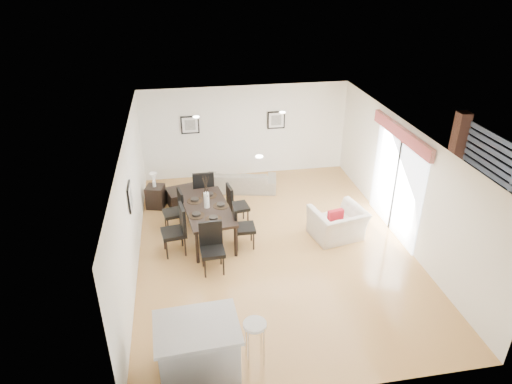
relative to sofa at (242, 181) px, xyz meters
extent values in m
plane|color=tan|center=(0.29, -2.93, -0.28)|extent=(8.00, 8.00, 0.00)
cube|color=white|center=(0.29, 1.07, 1.07)|extent=(6.00, 0.04, 2.70)
cube|color=white|center=(0.29, -6.93, 1.07)|extent=(6.00, 0.04, 2.70)
cube|color=white|center=(-2.71, -2.93, 1.07)|extent=(0.04, 8.00, 2.70)
cube|color=white|center=(3.29, -2.93, 1.07)|extent=(0.04, 8.00, 2.70)
cube|color=white|center=(0.29, -2.93, 2.42)|extent=(6.00, 8.00, 0.02)
imported|color=#9E9680|center=(0.00, 0.00, 0.00)|extent=(2.06, 1.13, 0.57)
imported|color=beige|center=(1.85, -2.83, 0.09)|extent=(1.34, 1.23, 0.75)
imported|color=#385F29|center=(6.19, -2.05, 0.04)|extent=(0.39, 0.39, 0.65)
cube|color=black|center=(-1.12, -2.32, 0.50)|extent=(1.23, 2.07, 0.07)
cylinder|color=black|center=(-1.43, -3.28, 0.09)|extent=(0.08, 0.08, 0.75)
cylinder|color=black|center=(-1.66, -1.47, 0.09)|extent=(0.08, 0.08, 0.75)
cylinder|color=black|center=(-0.58, -3.17, 0.09)|extent=(0.08, 0.08, 0.75)
cylinder|color=black|center=(-0.82, -1.36, 0.09)|extent=(0.08, 0.08, 0.75)
cube|color=black|center=(-1.91, -2.81, 0.23)|extent=(0.58, 0.58, 0.09)
cube|color=black|center=(-1.69, -2.78, 0.55)|extent=(0.14, 0.52, 0.61)
cylinder|color=black|center=(-2.14, -2.64, -0.05)|extent=(0.04, 0.04, 0.47)
cylinder|color=black|center=(-1.74, -2.58, -0.05)|extent=(0.04, 0.04, 0.47)
cylinder|color=black|center=(-2.08, -3.04, -0.05)|extent=(0.04, 0.04, 0.47)
cylinder|color=black|center=(-1.68, -2.98, -0.05)|extent=(0.04, 0.04, 0.47)
cube|color=black|center=(-1.91, -1.83, 0.17)|extent=(0.54, 0.54, 0.08)
cube|color=black|center=(-1.71, -1.79, 0.46)|extent=(0.15, 0.46, 0.55)
cylinder|color=black|center=(-2.12, -1.69, -0.07)|extent=(0.04, 0.04, 0.42)
cylinder|color=black|center=(-1.77, -1.62, -0.07)|extent=(0.04, 0.04, 0.42)
cylinder|color=black|center=(-2.05, -2.04, -0.07)|extent=(0.04, 0.04, 0.42)
cylinder|color=black|center=(-1.70, -1.97, -0.07)|extent=(0.04, 0.04, 0.42)
cube|color=black|center=(-0.34, -2.81, 0.19)|extent=(0.48, 0.48, 0.08)
cube|color=black|center=(-0.55, -2.81, 0.49)|extent=(0.07, 0.47, 0.57)
cylinder|color=black|center=(-0.16, -3.00, -0.07)|extent=(0.04, 0.04, 0.43)
cylinder|color=black|center=(-0.53, -2.99, -0.07)|extent=(0.04, 0.04, 0.43)
cylinder|color=black|center=(-0.15, -2.63, -0.07)|extent=(0.04, 0.04, 0.43)
cylinder|color=black|center=(-0.52, -2.62, -0.07)|extent=(0.04, 0.04, 0.43)
cube|color=black|center=(-0.34, -1.83, 0.19)|extent=(0.54, 0.54, 0.08)
cube|color=black|center=(-0.55, -1.86, 0.49)|extent=(0.13, 0.48, 0.57)
cylinder|color=black|center=(-0.13, -1.99, -0.07)|extent=(0.04, 0.04, 0.44)
cylinder|color=black|center=(-0.50, -2.04, -0.07)|extent=(0.04, 0.04, 0.44)
cylinder|color=black|center=(-0.18, -1.62, -0.07)|extent=(0.04, 0.04, 0.44)
cylinder|color=black|center=(-0.55, -1.67, -0.07)|extent=(0.04, 0.04, 0.44)
cube|color=black|center=(-1.12, -3.62, 0.20)|extent=(0.51, 0.51, 0.08)
cube|color=black|center=(-1.13, -3.41, 0.51)|extent=(0.49, 0.09, 0.58)
cylinder|color=black|center=(-1.31, -3.82, -0.06)|extent=(0.04, 0.04, 0.45)
cylinder|color=black|center=(-1.32, -3.44, -0.06)|extent=(0.04, 0.04, 0.45)
cylinder|color=black|center=(-0.93, -3.81, -0.06)|extent=(0.04, 0.04, 0.45)
cylinder|color=black|center=(-0.94, -3.43, -0.06)|extent=(0.04, 0.04, 0.45)
cube|color=black|center=(-1.12, -1.01, 0.24)|extent=(0.53, 0.53, 0.09)
cube|color=black|center=(-1.12, -1.24, 0.57)|extent=(0.53, 0.07, 0.63)
cylinder|color=black|center=(-0.92, -0.81, -0.04)|extent=(0.04, 0.04, 0.48)
cylinder|color=black|center=(-0.92, -1.22, -0.04)|extent=(0.04, 0.04, 0.48)
cylinder|color=black|center=(-1.33, -0.81, -0.04)|extent=(0.04, 0.04, 0.48)
cylinder|color=black|center=(-1.33, -1.22, -0.04)|extent=(0.04, 0.04, 0.48)
cylinder|color=white|center=(-1.12, -2.32, 0.72)|extent=(0.13, 0.13, 0.37)
cylinder|color=black|center=(-0.80, -2.32, 0.54)|extent=(0.36, 0.36, 0.01)
cylinder|color=black|center=(-0.80, -2.32, 0.57)|extent=(0.19, 0.19, 0.05)
cylinder|color=black|center=(-1.03, -1.76, 0.54)|extent=(0.36, 0.36, 0.01)
cylinder|color=black|center=(-1.03, -1.76, 0.57)|extent=(0.19, 0.19, 0.05)
cylinder|color=black|center=(-1.38, -1.98, 0.54)|extent=(0.36, 0.36, 0.01)
cylinder|color=black|center=(-1.38, -1.98, 0.57)|extent=(0.19, 0.19, 0.05)
cylinder|color=black|center=(-1.38, -2.66, 0.54)|extent=(0.36, 0.36, 0.01)
cylinder|color=black|center=(-1.38, -2.66, 0.57)|extent=(0.19, 0.19, 0.05)
cylinder|color=black|center=(-1.03, -2.88, 0.54)|extent=(0.36, 0.36, 0.01)
cylinder|color=black|center=(-1.03, -2.88, 0.57)|extent=(0.19, 0.19, 0.05)
cube|color=black|center=(-1.49, -0.57, -0.06)|extent=(1.25, 0.93, 0.45)
cube|color=black|center=(-2.36, -0.59, 0.01)|extent=(0.54, 0.54, 0.59)
cylinder|color=white|center=(-2.36, -0.59, 0.39)|extent=(0.09, 0.09, 0.16)
cone|color=beige|center=(-2.36, -0.59, 0.58)|extent=(0.20, 0.20, 0.22)
cube|color=maroon|center=(1.74, -2.94, 0.33)|extent=(0.39, 0.19, 0.37)
cube|color=silver|center=(-1.58, -6.16, 0.14)|extent=(1.25, 0.96, 0.85)
cube|color=#BBBCBE|center=(-1.58, -6.16, 0.60)|extent=(1.35, 1.07, 0.06)
cylinder|color=silver|center=(-0.67, -6.16, 0.51)|extent=(0.37, 0.37, 0.05)
cylinder|color=silver|center=(-0.55, -6.03, 0.11)|extent=(0.03, 0.03, 0.79)
cylinder|color=silver|center=(-0.80, -6.03, 0.11)|extent=(0.03, 0.03, 0.79)
cylinder|color=silver|center=(-0.80, -6.28, 0.11)|extent=(0.03, 0.03, 0.79)
cylinder|color=silver|center=(-0.55, -6.28, 0.11)|extent=(0.03, 0.03, 0.79)
cube|color=black|center=(-1.31, 1.04, 1.37)|extent=(0.52, 0.03, 0.52)
cube|color=white|center=(-1.31, 1.04, 1.37)|extent=(0.44, 0.04, 0.44)
cube|color=#5A5B55|center=(-1.31, 1.04, 1.37)|extent=(0.30, 0.04, 0.30)
cube|color=black|center=(1.19, 1.04, 1.37)|extent=(0.52, 0.03, 0.52)
cube|color=white|center=(1.19, 1.04, 1.37)|extent=(0.44, 0.04, 0.44)
cube|color=#5A5B55|center=(1.19, 1.04, 1.37)|extent=(0.30, 0.04, 0.30)
cube|color=black|center=(-2.68, -3.13, 1.37)|extent=(0.03, 0.52, 0.52)
cube|color=white|center=(-2.68, -3.13, 1.37)|extent=(0.04, 0.44, 0.44)
cube|color=#5A5B55|center=(-2.68, -3.13, 1.37)|extent=(0.04, 0.30, 0.30)
cube|color=white|center=(3.27, -2.63, 0.84)|extent=(0.02, 2.40, 2.25)
cube|color=black|center=(3.25, -2.63, 0.84)|extent=(0.03, 0.05, 2.25)
cube|color=black|center=(3.25, -2.63, 1.99)|extent=(0.03, 2.50, 0.05)
cube|color=maroon|center=(3.21, -2.63, 2.15)|extent=(0.10, 2.70, 0.28)
plane|color=gray|center=(5.29, -2.63, -0.28)|extent=(6.00, 6.00, 0.00)
cube|color=brown|center=(6.34, -0.23, 0.72)|extent=(0.35, 0.35, 2.00)
camera|label=1|loc=(-1.57, -11.44, 5.62)|focal=32.00mm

